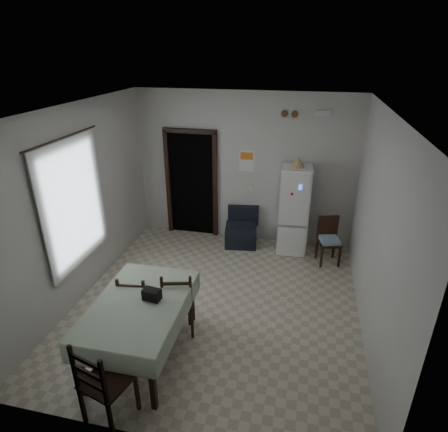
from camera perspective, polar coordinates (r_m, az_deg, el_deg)
ground at (r=5.91m, az=-1.08°, el=-13.10°), size 4.50×4.50×0.00m
ceiling at (r=4.73m, az=-1.37°, el=15.91°), size 4.20×4.50×0.02m
wall_back at (r=7.21m, az=3.05°, el=7.11°), size 4.20×0.02×2.90m
wall_front at (r=3.35m, az=-10.75°, el=-16.25°), size 4.20×0.02×2.90m
wall_left at (r=5.98m, az=-21.19°, el=1.62°), size 0.02×4.50×2.90m
wall_right at (r=5.12m, az=22.28°, el=-2.37°), size 0.02×4.50×2.90m
doorway at (r=7.76m, az=-4.45°, el=5.30°), size 1.06×0.52×2.22m
window_recess at (r=5.82m, az=-22.78°, el=1.81°), size 0.10×1.20×1.60m
curtain at (r=5.75m, az=-21.88°, el=1.73°), size 0.02×1.45×1.85m
curtain_rod at (r=5.48m, az=-23.36°, el=10.90°), size 0.02×1.60×0.02m
calendar at (r=7.15m, az=3.47°, el=8.36°), size 0.28×0.02×0.40m
calendar_image at (r=7.11m, az=3.48°, el=9.12°), size 0.24×0.01×0.14m
light_switch at (r=7.29m, az=4.14°, el=4.38°), size 0.08×0.02×0.12m
vent_left at (r=6.88m, az=9.20°, el=15.15°), size 0.12×0.03×0.12m
vent_right at (r=6.87m, az=10.75°, el=15.02°), size 0.12×0.03×0.12m
emergency_light at (r=6.84m, az=14.82°, el=14.87°), size 0.25×0.07×0.09m
fridge at (r=7.04m, az=10.56°, el=0.91°), size 0.57×0.57×1.67m
tan_cone at (r=6.70m, az=11.22°, el=8.09°), size 0.26×0.26×0.19m
navy_seat at (r=7.32m, az=2.63°, el=-1.75°), size 0.68×0.66×0.73m
corner_chair at (r=6.93m, az=15.74°, el=-3.75°), size 0.46×0.46×0.86m
dining_table at (r=4.93m, az=-12.43°, el=-16.57°), size 1.06×1.60×0.83m
black_bag at (r=4.65m, az=-10.94°, el=-11.66°), size 0.23×0.15×0.14m
dining_chair_far_left at (r=5.31m, az=-13.07°, el=-12.60°), size 0.44×0.44×0.92m
dining_chair_far_right at (r=5.20m, az=-6.91°, el=-12.58°), size 0.51×0.51×0.98m
dining_chair_near_head at (r=4.30m, az=-17.44°, el=-22.71°), size 0.56×0.56×1.06m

